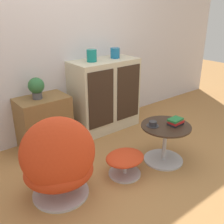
# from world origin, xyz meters

# --- Properties ---
(ground_plane) EXTENTS (12.00, 12.00, 0.00)m
(ground_plane) POSITION_xyz_m (0.00, 0.00, 0.00)
(ground_plane) COLOR #A87542
(wall_back) EXTENTS (6.40, 0.06, 2.60)m
(wall_back) POSITION_xyz_m (0.00, 1.41, 1.30)
(wall_back) COLOR silver
(wall_back) RESTS_ON ground_plane
(sideboard) EXTENTS (0.91, 0.47, 0.97)m
(sideboard) POSITION_xyz_m (0.55, 1.14, 0.48)
(sideboard) COLOR beige
(sideboard) RESTS_ON ground_plane
(tv_console) EXTENTS (0.60, 0.41, 0.63)m
(tv_console) POSITION_xyz_m (-0.35, 1.18, 0.31)
(tv_console) COLOR brown
(tv_console) RESTS_ON ground_plane
(egg_chair) EXTENTS (0.80, 0.77, 0.83)m
(egg_chair) POSITION_xyz_m (-0.67, 0.20, 0.37)
(egg_chair) COLOR #B7B7BC
(egg_chair) RESTS_ON ground_plane
(ottoman) EXTENTS (0.41, 0.35, 0.24)m
(ottoman) POSITION_xyz_m (0.02, 0.11, 0.17)
(ottoman) COLOR #B7B7BC
(ottoman) RESTS_ON ground_plane
(coffee_table) EXTENTS (0.54, 0.54, 0.44)m
(coffee_table) POSITION_xyz_m (0.53, 0.03, 0.25)
(coffee_table) COLOR #B7B7BC
(coffee_table) RESTS_ON ground_plane
(vase_leftmost) EXTENTS (0.13, 0.13, 0.15)m
(vase_leftmost) POSITION_xyz_m (0.35, 1.15, 1.04)
(vase_leftmost) COLOR #147A75
(vase_leftmost) RESTS_ON sideboard
(vase_inner_left) EXTENTS (0.13, 0.13, 0.14)m
(vase_inner_left) POSITION_xyz_m (0.73, 1.15, 1.04)
(vase_inner_left) COLOR #196699
(vase_inner_left) RESTS_ON sideboard
(potted_plant) EXTENTS (0.18, 0.18, 0.25)m
(potted_plant) POSITION_xyz_m (-0.40, 1.18, 0.77)
(potted_plant) COLOR #4C4C51
(potted_plant) RESTS_ON tv_console
(teacup) EXTENTS (0.13, 0.13, 0.05)m
(teacup) POSITION_xyz_m (0.41, 0.11, 0.46)
(teacup) COLOR #2D2D33
(teacup) RESTS_ON coffee_table
(book_stack) EXTENTS (0.17, 0.13, 0.07)m
(book_stack) POSITION_xyz_m (0.63, -0.02, 0.47)
(book_stack) COLOR black
(book_stack) RESTS_ON coffee_table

